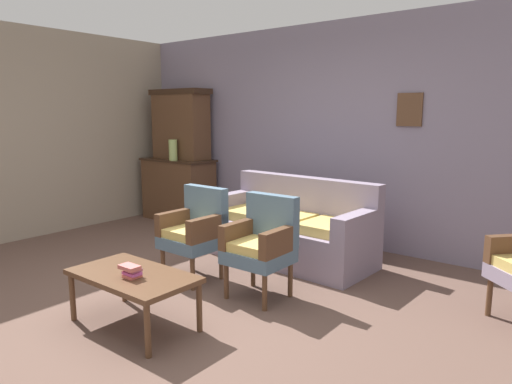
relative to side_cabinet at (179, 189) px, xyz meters
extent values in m
plane|color=brown|center=(2.48, -2.25, -0.47)|extent=(7.68, 7.68, 0.00)
cube|color=gray|center=(2.48, 0.38, 0.88)|extent=(6.40, 0.06, 2.70)
cube|color=brown|center=(3.38, 0.33, 1.18)|extent=(0.28, 0.02, 0.36)
cube|color=brown|center=(0.00, 0.00, -0.02)|extent=(1.10, 0.52, 0.90)
cube|color=#342115|center=(0.00, 0.00, 0.45)|extent=(1.16, 0.55, 0.03)
cube|color=brown|center=(0.00, 0.08, 0.94)|extent=(0.90, 0.36, 0.95)
cube|color=#342115|center=(0.00, 0.08, 1.45)|extent=(0.99, 0.38, 0.08)
cylinder|color=#A5BD69|center=(0.10, -0.18, 0.62)|extent=(0.12, 0.12, 0.30)
cube|color=gray|center=(2.45, -0.62, -0.26)|extent=(1.90, 0.88, 0.42)
cube|color=gray|center=(2.46, -0.30, 0.19)|extent=(1.87, 0.24, 0.48)
cube|color=gray|center=(3.30, -0.65, 0.07)|extent=(0.19, 0.81, 0.24)
cube|color=gray|center=(1.60, -0.58, 0.07)|extent=(0.19, 0.81, 0.24)
cube|color=tan|center=(2.99, -0.68, 0.00)|extent=(0.51, 0.58, 0.10)
cube|color=tan|center=(2.45, -0.66, 0.00)|extent=(0.51, 0.58, 0.10)
cube|color=tan|center=(1.90, -0.63, 0.00)|extent=(0.51, 0.58, 0.10)
cube|color=slate|center=(2.06, -1.70, -0.09)|extent=(0.53, 0.49, 0.12)
cube|color=tan|center=(2.06, -1.72, 0.00)|extent=(0.45, 0.41, 0.10)
cube|color=slate|center=(2.06, -1.50, 0.20)|extent=(0.52, 0.11, 0.46)
cube|color=brown|center=(2.28, -1.71, 0.08)|extent=(0.09, 0.48, 0.22)
cube|color=brown|center=(1.84, -1.70, 0.08)|extent=(0.09, 0.48, 0.22)
cylinder|color=brown|center=(2.26, -1.90, -0.31)|extent=(0.04, 0.04, 0.32)
cylinder|color=brown|center=(1.84, -1.89, -0.31)|extent=(0.04, 0.04, 0.32)
cylinder|color=brown|center=(2.27, -1.52, -0.31)|extent=(0.04, 0.04, 0.32)
cylinder|color=brown|center=(1.85, -1.51, -0.31)|extent=(0.04, 0.04, 0.32)
cube|color=slate|center=(2.85, -1.66, -0.09)|extent=(0.52, 0.48, 0.12)
cube|color=tan|center=(2.85, -1.68, 0.00)|extent=(0.45, 0.41, 0.10)
cube|color=slate|center=(2.85, -1.46, 0.20)|extent=(0.52, 0.10, 0.46)
cube|color=brown|center=(3.07, -1.66, 0.08)|extent=(0.08, 0.48, 0.22)
cube|color=brown|center=(2.63, -1.66, 0.08)|extent=(0.08, 0.48, 0.22)
cylinder|color=brown|center=(3.06, -1.85, -0.31)|extent=(0.04, 0.04, 0.32)
cylinder|color=brown|center=(2.64, -1.85, -0.31)|extent=(0.04, 0.04, 0.32)
cylinder|color=brown|center=(3.06, -1.47, -0.31)|extent=(0.04, 0.04, 0.32)
cylinder|color=brown|center=(2.64, -1.47, -0.31)|extent=(0.04, 0.04, 0.32)
cylinder|color=brown|center=(4.53, -0.80, -0.31)|extent=(0.04, 0.04, 0.32)
cube|color=brown|center=(2.44, -2.68, -0.07)|extent=(1.00, 0.56, 0.04)
cylinder|color=brown|center=(1.98, -2.44, -0.28)|extent=(0.04, 0.04, 0.38)
cylinder|color=brown|center=(2.90, -2.44, -0.28)|extent=(0.04, 0.04, 0.38)
cylinder|color=brown|center=(1.98, -2.92, -0.28)|extent=(0.04, 0.04, 0.38)
cylinder|color=brown|center=(2.90, -2.92, -0.28)|extent=(0.04, 0.04, 0.38)
cube|color=#DF695C|center=(2.51, -2.74, -0.04)|extent=(0.11, 0.10, 0.02)
cube|color=#C14F9F|center=(2.51, -2.74, -0.01)|extent=(0.13, 0.09, 0.02)
cube|color=#A85673|center=(2.51, -2.73, 0.01)|extent=(0.10, 0.09, 0.02)
cube|color=#C2625E|center=(2.50, -2.76, 0.03)|extent=(0.16, 0.10, 0.03)
camera|label=1|loc=(5.26, -4.74, 1.15)|focal=32.65mm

